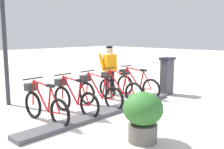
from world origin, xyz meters
TOP-DOWN VIEW (x-y plane):
  - ground_plane at (0.00, 0.00)m, footprint 60.00×60.00m
  - dock_rail_base at (0.00, 0.00)m, footprint 0.44×5.16m
  - payment_kiosk at (0.05, -2.97)m, footprint 0.36×0.52m
  - bike_docked_0 at (0.62, -1.98)m, footprint 1.72×0.54m
  - bike_docked_1 at (0.62, -1.10)m, footprint 1.72×0.54m
  - bike_docked_2 at (0.62, -0.23)m, footprint 1.72×0.54m
  - bike_docked_3 at (0.62, 0.64)m, footprint 1.72×0.54m
  - bike_docked_4 at (0.62, 1.51)m, footprint 1.72×0.54m
  - worker_near_rack at (1.47, -1.60)m, footprint 0.55×0.68m
  - lamp_post at (2.74, 1.39)m, footprint 0.32×0.32m
  - planter_bush at (-1.72, 0.82)m, footprint 0.76×0.76m

SIDE VIEW (x-z plane):
  - ground_plane at x=0.00m, z-range 0.00..0.00m
  - dock_rail_base at x=0.00m, z-range 0.00..0.10m
  - bike_docked_0 at x=0.62m, z-range -0.08..0.94m
  - bike_docked_1 at x=0.62m, z-range -0.08..0.94m
  - bike_docked_2 at x=0.62m, z-range -0.08..0.94m
  - bike_docked_3 at x=0.62m, z-range -0.08..0.94m
  - bike_docked_4 at x=0.62m, z-range -0.08..0.94m
  - planter_bush at x=-1.72m, z-range 0.06..1.03m
  - payment_kiosk at x=0.05m, z-range 0.03..1.31m
  - worker_near_rack at x=1.47m, z-range 0.08..1.74m
  - lamp_post at x=2.74m, z-range 0.64..4.97m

